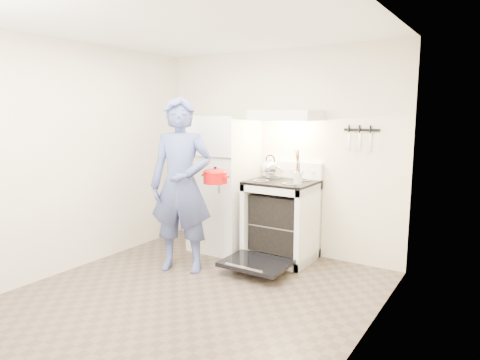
# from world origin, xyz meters

# --- Properties ---
(floor) EXTENTS (3.60, 3.60, 0.00)m
(floor) POSITION_xyz_m (0.00, 0.00, 0.00)
(floor) COLOR brown
(floor) RESTS_ON ground
(back_wall) EXTENTS (3.20, 0.02, 2.50)m
(back_wall) POSITION_xyz_m (0.00, 1.80, 1.25)
(back_wall) COLOR beige
(back_wall) RESTS_ON ground
(refrigerator) EXTENTS (0.70, 0.70, 1.70)m
(refrigerator) POSITION_xyz_m (-0.58, 1.45, 0.85)
(refrigerator) COLOR white
(refrigerator) RESTS_ON floor
(stove_body) EXTENTS (0.76, 0.65, 0.92)m
(stove_body) POSITION_xyz_m (0.23, 1.48, 0.46)
(stove_body) COLOR white
(stove_body) RESTS_ON floor
(cooktop) EXTENTS (0.76, 0.65, 0.03)m
(cooktop) POSITION_xyz_m (0.23, 1.48, 0.94)
(cooktop) COLOR black
(cooktop) RESTS_ON stove_body
(backsplash) EXTENTS (0.76, 0.07, 0.20)m
(backsplash) POSITION_xyz_m (0.23, 1.76, 1.05)
(backsplash) COLOR white
(backsplash) RESTS_ON cooktop
(oven_door) EXTENTS (0.70, 0.54, 0.04)m
(oven_door) POSITION_xyz_m (0.23, 0.88, 0.12)
(oven_door) COLOR black
(oven_door) RESTS_ON floor
(oven_rack) EXTENTS (0.60, 0.52, 0.01)m
(oven_rack) POSITION_xyz_m (0.23, 1.48, 0.44)
(oven_rack) COLOR gray
(oven_rack) RESTS_ON stove_body
(range_hood) EXTENTS (0.76, 0.50, 0.12)m
(range_hood) POSITION_xyz_m (0.23, 1.55, 1.71)
(range_hood) COLOR white
(range_hood) RESTS_ON back_wall
(knife_strip) EXTENTS (0.40, 0.02, 0.03)m
(knife_strip) POSITION_xyz_m (1.05, 1.79, 1.55)
(knife_strip) COLOR black
(knife_strip) RESTS_ON back_wall
(pizza_stone) EXTENTS (0.30, 0.30, 0.02)m
(pizza_stone) POSITION_xyz_m (0.18, 1.43, 0.45)
(pizza_stone) COLOR #937053
(pizza_stone) RESTS_ON oven_rack
(tea_kettle) EXTENTS (0.23, 0.19, 0.29)m
(tea_kettle) POSITION_xyz_m (0.02, 1.58, 1.09)
(tea_kettle) COLOR silver
(tea_kettle) RESTS_ON cooktop
(utensil_jar) EXTENTS (0.10, 0.10, 0.13)m
(utensil_jar) POSITION_xyz_m (0.55, 1.22, 1.05)
(utensil_jar) COLOR silver
(utensil_jar) RESTS_ON cooktop
(person) EXTENTS (0.81, 0.68, 1.91)m
(person) POSITION_xyz_m (-0.54, 0.58, 0.95)
(person) COLOR #3C507A
(person) RESTS_ON floor
(dutch_oven) EXTENTS (0.34, 0.27, 0.22)m
(dutch_oven) POSITION_xyz_m (-0.24, 0.80, 1.04)
(dutch_oven) COLOR #C20708
(dutch_oven) RESTS_ON person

